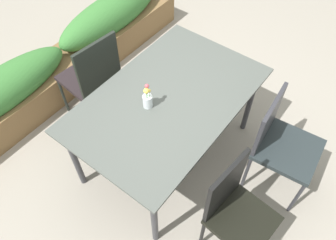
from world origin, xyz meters
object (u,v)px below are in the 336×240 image
object	(u,v)px
dining_table	(168,103)
chair_near_left	(235,208)
chair_far_side	(93,75)
flower_vase	(147,99)
planter_box	(65,59)
chair_near_right	(281,141)

from	to	relation	value
dining_table	chair_near_left	size ratio (longest dim) A/B	1.69
chair_far_side	flower_vase	xyz separation A→B (m)	(-0.12, -0.77, 0.30)
chair_far_side	chair_near_left	bearing A→B (deg)	-95.11
chair_far_side	chair_near_left	size ratio (longest dim) A/B	1.05
chair_far_side	chair_near_left	world-z (taller)	chair_far_side
chair_far_side	chair_near_left	distance (m)	1.72
planter_box	chair_near_right	bearing A→B (deg)	-84.12
dining_table	chair_near_left	bearing A→B (deg)	-112.35
dining_table	chair_near_right	bearing A→B (deg)	-67.62
chair_far_side	chair_near_right	distance (m)	1.74
dining_table	chair_far_side	size ratio (longest dim) A/B	1.61
chair_far_side	chair_near_right	xyz separation A→B (m)	(0.39, -1.69, -0.01)
planter_box	chair_near_left	bearing A→B (deg)	-101.24
dining_table	chair_far_side	world-z (taller)	chair_far_side
flower_vase	chair_near_right	bearing A→B (deg)	-60.99
chair_far_side	chair_near_left	xyz separation A→B (m)	(-0.31, -1.70, -0.03)
planter_box	flower_vase	bearing A→B (deg)	-100.97
chair_near_right	planter_box	bearing A→B (deg)	-89.36
chair_near_right	planter_box	size ratio (longest dim) A/B	0.28
chair_near_left	planter_box	distance (m)	2.38
chair_far_side	flower_vase	distance (m)	0.84
chair_near_right	planter_box	distance (m)	2.34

